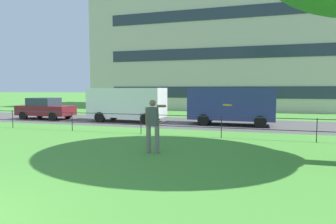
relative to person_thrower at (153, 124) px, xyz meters
The scene contains 8 objects.
street_strip 9.03m from the person_thrower, 102.05° to the left, with size 80.00×6.08×0.01m, color #565454.
park_fence 4.10m from the person_thrower, 117.30° to the left, with size 38.41×0.04×1.00m.
person_thrower is the anchor object (origin of this frame).
frisbee 2.66m from the person_thrower, 11.62° to the right, with size 0.38×0.38×0.04m.
car_maroon_center 13.62m from the person_thrower, 143.86° to the left, with size 4.01×1.84×1.54m.
panel_van_far_left 9.43m from the person_thrower, 119.58° to the left, with size 5.04×2.18×2.24m.
panel_van_far_right 8.67m from the person_thrower, 76.03° to the left, with size 5.06×2.24×2.24m.
apartment_building_background 26.58m from the person_thrower, 80.88° to the left, with size 35.75×14.13×15.24m.
Camera 1 is at (5.01, -2.40, 2.18)m, focal length 30.19 mm.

